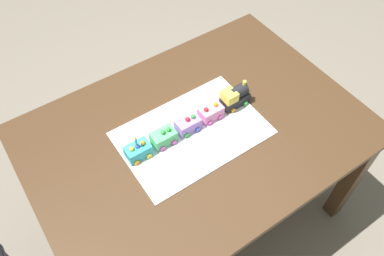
# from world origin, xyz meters

# --- Properties ---
(ground_plane) EXTENTS (8.00, 8.00, 0.00)m
(ground_plane) POSITION_xyz_m (0.00, 0.00, 0.00)
(ground_plane) COLOR gray
(dining_table) EXTENTS (1.40, 1.00, 0.74)m
(dining_table) POSITION_xyz_m (0.00, 0.00, 0.63)
(dining_table) COLOR #4C331E
(dining_table) RESTS_ON ground
(cake_board) EXTENTS (0.60, 0.40, 0.00)m
(cake_board) POSITION_xyz_m (0.02, -0.00, 0.74)
(cake_board) COLOR silver
(cake_board) RESTS_ON dining_table
(cake_locomotive) EXTENTS (0.14, 0.08, 0.12)m
(cake_locomotive) POSITION_xyz_m (-0.22, -0.03, 0.79)
(cake_locomotive) COLOR #232328
(cake_locomotive) RESTS_ON cake_board
(cake_car_caboose_bubblegum) EXTENTS (0.10, 0.08, 0.07)m
(cake_car_caboose_bubblegum) POSITION_xyz_m (-0.09, -0.03, 0.77)
(cake_car_caboose_bubblegum) COLOR pink
(cake_car_caboose_bubblegum) RESTS_ON cake_board
(cake_car_flatbed_lavender) EXTENTS (0.10, 0.08, 0.07)m
(cake_car_flatbed_lavender) POSITION_xyz_m (0.03, -0.03, 0.77)
(cake_car_flatbed_lavender) COLOR #AD84E0
(cake_car_flatbed_lavender) RESTS_ON cake_board
(cake_car_hopper_mint_green) EXTENTS (0.10, 0.08, 0.07)m
(cake_car_hopper_mint_green) POSITION_xyz_m (0.14, -0.03, 0.77)
(cake_car_hopper_mint_green) COLOR #59CC7A
(cake_car_hopper_mint_green) RESTS_ON cake_board
(cake_car_tanker_turquoise) EXTENTS (0.10, 0.08, 0.07)m
(cake_car_tanker_turquoise) POSITION_xyz_m (0.26, -0.03, 0.77)
(cake_car_tanker_turquoise) COLOR #38B7C6
(cake_car_tanker_turquoise) RESTS_ON cake_board
(birthday_candle) EXTENTS (0.01, 0.01, 0.05)m
(birthday_candle) POSITION_xyz_m (0.26, -0.03, 0.84)
(birthday_candle) COLOR #4CA5E5
(birthday_candle) RESTS_ON cake_car_tanker_turquoise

